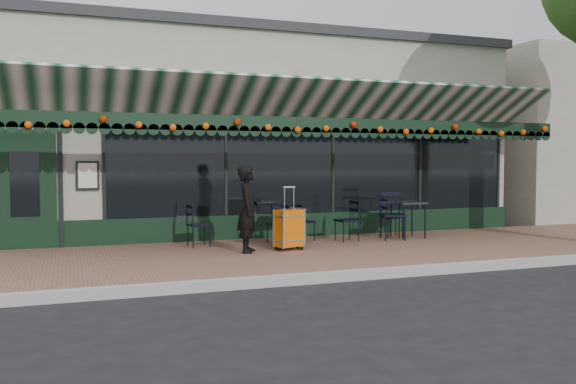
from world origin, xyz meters
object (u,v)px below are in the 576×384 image
object	(u,v)px
cafe_table_a	(408,205)
cafe_table_b	(288,211)
woman	(248,209)
chair_solo	(199,225)
suitcase	(289,229)
chair_a_front	(393,216)
chair_a_right	(392,218)
chair_b_left	(278,224)
chair_b_front	(285,224)
chair_a_left	(347,221)
chair_b_right	(304,222)

from	to	relation	value
cafe_table_a	cafe_table_b	bearing A→B (deg)	175.86
woman	chair_solo	size ratio (longest dim) A/B	1.90
suitcase	chair_a_front	size ratio (longest dim) A/B	1.16
chair_a_right	chair_b_left	distance (m)	2.66
cafe_table_b	chair_b_front	size ratio (longest dim) A/B	0.86
suitcase	chair_a_left	world-z (taller)	suitcase
cafe_table_a	chair_a_left	xyz separation A→B (m)	(-1.47, -0.09, -0.27)
woman	chair_b_right	world-z (taller)	woman
chair_a_right	chair_b_front	world-z (taller)	chair_a_right
chair_a_right	chair_b_left	xyz separation A→B (m)	(-2.65, -0.20, -0.03)
chair_a_right	chair_b_right	world-z (taller)	chair_a_right
chair_a_left	suitcase	bearing A→B (deg)	-69.34
cafe_table_a	cafe_table_b	distance (m)	2.63
chair_b_left	chair_a_right	bearing A→B (deg)	90.63
chair_a_right	chair_solo	distance (m)	4.19
woman	chair_b_front	distance (m)	1.21
cafe_table_a	cafe_table_b	world-z (taller)	cafe_table_a
woman	cafe_table_b	xyz separation A→B (m)	(1.14, 1.01, -0.15)
cafe_table_b	chair_b_left	distance (m)	0.40
chair_b_left	chair_b_front	world-z (taller)	chair_b_front
chair_a_front	chair_solo	distance (m)	3.98
cafe_table_a	cafe_table_b	xyz separation A→B (m)	(-2.62, 0.19, -0.06)
chair_b_left	chair_solo	world-z (taller)	chair_solo
cafe_table_b	woman	bearing A→B (deg)	-138.22
chair_a_left	chair_a_front	world-z (taller)	chair_a_front
woman	suitcase	world-z (taller)	woman
woman	chair_a_right	world-z (taller)	woman
woman	suitcase	bearing A→B (deg)	-65.79
woman	chair_b_right	xyz separation A→B (m)	(1.50, 1.12, -0.39)
cafe_table_a	chair_a_right	world-z (taller)	chair_a_right
cafe_table_a	cafe_table_b	size ratio (longest dim) A/B	1.10
chair_a_right	cafe_table_b	bearing A→B (deg)	95.84
suitcase	chair_a_left	distance (m)	1.67
cafe_table_a	chair_b_front	size ratio (longest dim) A/B	0.95
suitcase	chair_a_right	distance (m)	2.92
chair_a_right	chair_b_right	size ratio (longest dim) A/B	1.09
chair_b_left	chair_b_right	xyz separation A→B (m)	(0.64, 0.26, -0.00)
cafe_table_b	chair_b_right	world-z (taller)	chair_b_right
chair_b_right	chair_b_front	xyz separation A→B (m)	(-0.57, -0.44, 0.02)
cafe_table_b	chair_solo	xyz separation A→B (m)	(-1.81, 0.02, -0.22)
chair_a_front	chair_b_front	size ratio (longest dim) A/B	1.24
woman	cafe_table_a	bearing A→B (deg)	-54.49
suitcase	chair_b_right	bearing A→B (deg)	38.16
cafe_table_a	chair_a_front	xyz separation A→B (m)	(-0.47, -0.18, -0.19)
chair_a_left	chair_b_right	distance (m)	0.87
chair_b_right	chair_a_right	bearing A→B (deg)	-109.05
cafe_table_b	chair_a_left	bearing A→B (deg)	-13.65
chair_a_left	chair_a_front	xyz separation A→B (m)	(1.00, -0.09, 0.08)
woman	chair_b_right	distance (m)	1.91
woman	chair_solo	xyz separation A→B (m)	(-0.68, 1.03, -0.37)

